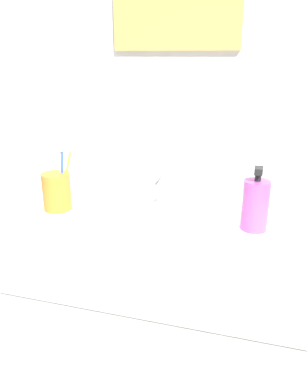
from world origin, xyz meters
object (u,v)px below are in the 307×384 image
Objects in this scene: toothbrush_yellow at (67,171)px; soap_dispenser at (255,204)px; toothbrush_cup at (57,192)px; toothbrush_white at (61,168)px; faucet at (169,182)px; toothbrush_blue at (62,171)px.

toothbrush_yellow is 0.54m from soap_dispenser.
toothbrush_cup is 0.52× the size of toothbrush_white.
faucet is 0.99× the size of soap_dispenser.
toothbrush_white is (-0.01, -0.01, 0.01)m from toothbrush_yellow.
toothbrush_yellow is 0.02m from toothbrush_blue.
toothbrush_white is (-0.29, -0.13, 0.06)m from faucet.
toothbrush_white reaches higher than faucet.
toothbrush_cup is 0.07m from toothbrush_white.
toothbrush_white is at bearing -145.93° from toothbrush_yellow.
toothbrush_white is at bearing 129.49° from toothbrush_blue.
toothbrush_blue is (-0.28, -0.14, 0.05)m from faucet.
toothbrush_blue reaches higher than toothbrush_yellow.
toothbrush_yellow is at bearing -156.83° from faucet.
toothbrush_white is at bearing 179.66° from soap_dispenser.
faucet is 0.33m from toothbrush_cup.
soap_dispenser is at bearing -26.79° from faucet.
toothbrush_blue reaches higher than toothbrush_cup.
toothbrush_white is (0.01, 0.02, 0.07)m from toothbrush_cup.
faucet is 0.29m from soap_dispenser.
toothbrush_yellow reaches higher than faucet.
faucet is 0.88× the size of toothbrush_blue.
toothbrush_yellow is (-0.28, -0.12, 0.04)m from faucet.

